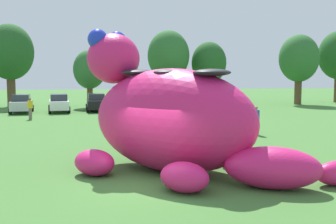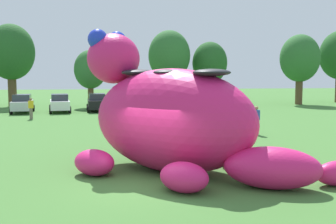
{
  "view_description": "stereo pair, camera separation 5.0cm",
  "coord_description": "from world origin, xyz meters",
  "views": [
    {
      "loc": [
        -0.79,
        -12.97,
        3.7
      ],
      "look_at": [
        1.24,
        2.91,
        2.15
      ],
      "focal_mm": 43.31,
      "sensor_mm": 36.0,
      "label": 1
    },
    {
      "loc": [
        -0.74,
        -12.98,
        3.7
      ],
      "look_at": [
        1.24,
        2.91,
        2.15
      ],
      "focal_mm": 43.31,
      "sensor_mm": 36.0,
      "label": 2
    }
  ],
  "objects": [
    {
      "name": "tree_centre_right",
      "position": [
        10.31,
        34.97,
        4.85
      ],
      "size": [
        4.18,
        4.18,
        7.42
      ],
      "color": "brown",
      "rests_on": "ground"
    },
    {
      "name": "spectator_mid_field",
      "position": [
        7.51,
        10.31,
        0.85
      ],
      "size": [
        0.38,
        0.26,
        1.71
      ],
      "color": "#2D334C",
      "rests_on": "ground"
    },
    {
      "name": "tree_mid_left",
      "position": [
        -12.29,
        33.56,
        5.91
      ],
      "size": [
        5.09,
        5.09,
        9.04
      ],
      "color": "brown",
      "rests_on": "ground"
    },
    {
      "name": "tree_centre",
      "position": [
        5.27,
        33.94,
        5.63
      ],
      "size": [
        4.85,
        4.85,
        8.61
      ],
      "color": "brown",
      "rests_on": "ground"
    },
    {
      "name": "ground_plane",
      "position": [
        0.0,
        0.0,
        0.0
      ],
      "size": [
        160.0,
        160.0,
        0.0
      ],
      "primitive_type": "plane",
      "color": "#427533"
    },
    {
      "name": "car_black",
      "position": [
        -2.72,
        26.5,
        0.86
      ],
      "size": [
        2.22,
        4.24,
        1.72
      ],
      "color": "black",
      "rests_on": "ground"
    },
    {
      "name": "spectator_near_inflatable",
      "position": [
        -7.64,
        20.39,
        0.85
      ],
      "size": [
        0.38,
        0.26,
        1.71
      ],
      "color": "#726656",
      "rests_on": "ground"
    },
    {
      "name": "giant_inflatable_creature",
      "position": [
        1.26,
        1.91,
        1.99
      ],
      "size": [
        10.02,
        7.87,
        5.45
      ],
      "color": "#E01E6B",
      "rests_on": "ground"
    },
    {
      "name": "spectator_by_cars",
      "position": [
        1.04,
        13.82,
        0.85
      ],
      "size": [
        0.38,
        0.26,
        1.71
      ],
      "color": "black",
      "rests_on": "ground"
    },
    {
      "name": "box_truck",
      "position": [
        6.38,
        27.32,
        1.6
      ],
      "size": [
        2.41,
        6.43,
        2.95
      ],
      "color": "#333842",
      "rests_on": "ground"
    },
    {
      "name": "car_silver",
      "position": [
        -9.51,
        25.76,
        0.86
      ],
      "size": [
        2.31,
        4.28,
        1.72
      ],
      "color": "#B7BABF",
      "rests_on": "ground"
    },
    {
      "name": "car_red",
      "position": [
        0.79,
        27.08,
        0.86
      ],
      "size": [
        2.02,
        4.14,
        1.72
      ],
      "color": "red",
      "rests_on": "ground"
    },
    {
      "name": "car_white",
      "position": [
        -6.16,
        25.97,
        0.86
      ],
      "size": [
        2.42,
        4.32,
        1.72
      ],
      "color": "white",
      "rests_on": "ground"
    },
    {
      "name": "tree_centre_left",
      "position": [
        -3.61,
        31.45,
        4.02
      ],
      "size": [
        3.47,
        3.47,
        6.15
      ],
      "color": "brown",
      "rests_on": "ground"
    },
    {
      "name": "tree_mid_right",
      "position": [
        20.4,
        32.24,
        5.34
      ],
      "size": [
        4.6,
        4.6,
        8.16
      ],
      "color": "brown",
      "rests_on": "ground"
    }
  ]
}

